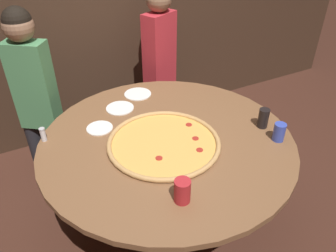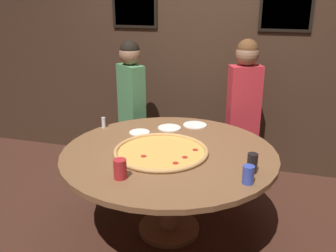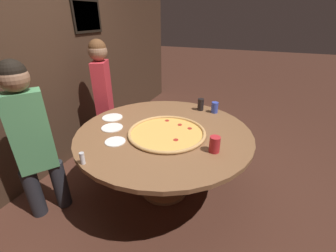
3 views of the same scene
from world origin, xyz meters
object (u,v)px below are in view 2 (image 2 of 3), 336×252
(white_plate_right_side, at_px, (140,132))
(condiment_shaker, at_px, (104,122))
(drink_cup_far_right, at_px, (248,175))
(diner_centre_back, at_px, (244,105))
(white_plate_left_side, at_px, (169,128))
(drink_cup_beside_pizza, at_px, (252,163))
(drink_cup_by_shaker, at_px, (120,169))
(white_plate_beside_cup, at_px, (195,125))
(dining_table, at_px, (169,164))
(diner_far_left, at_px, (131,101))
(giant_pizza, at_px, (161,151))

(white_plate_right_side, bearing_deg, condiment_shaker, 173.83)
(drink_cup_far_right, relative_size, diner_centre_back, 0.08)
(white_plate_left_side, distance_m, condiment_shaker, 0.61)
(drink_cup_far_right, height_order, condiment_shaker, drink_cup_far_right)
(white_plate_right_side, height_order, condiment_shaker, condiment_shaker)
(drink_cup_beside_pizza, height_order, drink_cup_by_shaker, drink_cup_beside_pizza)
(white_plate_right_side, xyz_separation_m, diner_centre_back, (0.85, 0.74, 0.11))
(drink_cup_beside_pizza, bearing_deg, white_plate_left_side, 138.73)
(drink_cup_far_right, bearing_deg, drink_cup_by_shaker, -168.62)
(white_plate_beside_cup, bearing_deg, drink_cup_beside_pizza, -55.11)
(dining_table, height_order, diner_centre_back, diner_centre_back)
(white_plate_left_side, bearing_deg, diner_centre_back, 41.57)
(condiment_shaker, xyz_separation_m, diner_far_left, (0.05, 0.58, 0.05))
(drink_cup_far_right, height_order, white_plate_beside_cup, drink_cup_far_right)
(giant_pizza, height_order, diner_centre_back, diner_centre_back)
(giant_pizza, height_order, white_plate_beside_cup, giant_pizza)
(dining_table, height_order, white_plate_right_side, white_plate_right_side)
(giant_pizza, bearing_deg, drink_cup_by_shaker, -106.22)
(condiment_shaker, bearing_deg, drink_cup_far_right, -27.70)
(drink_cup_beside_pizza, relative_size, drink_cup_by_shaker, 1.02)
(white_plate_beside_cup, relative_size, condiment_shaker, 2.28)
(dining_table, distance_m, drink_cup_by_shaker, 0.60)
(white_plate_left_side, bearing_deg, dining_table, -74.30)
(white_plate_left_side, bearing_deg, drink_cup_by_shaker, -92.65)
(drink_cup_far_right, relative_size, diner_far_left, 0.08)
(white_plate_beside_cup, height_order, diner_centre_back, diner_centre_back)
(giant_pizza, relative_size, drink_cup_far_right, 5.97)
(white_plate_beside_cup, height_order, white_plate_right_side, same)
(dining_table, distance_m, condiment_shaker, 0.84)
(condiment_shaker, bearing_deg, drink_cup_by_shaker, -58.59)
(drink_cup_beside_pizza, distance_m, white_plate_beside_cup, 1.03)
(drink_cup_far_right, distance_m, diner_centre_back, 1.44)
(giant_pizza, distance_m, diner_far_left, 1.18)
(drink_cup_beside_pizza, relative_size, diner_far_left, 0.10)
(drink_cup_by_shaker, relative_size, white_plate_beside_cup, 0.62)
(dining_table, height_order, condiment_shaker, condiment_shaker)
(condiment_shaker, height_order, diner_centre_back, diner_centre_back)
(drink_cup_beside_pizza, relative_size, white_plate_right_side, 0.77)
(giant_pizza, bearing_deg, diner_far_left, 122.56)
(giant_pizza, height_order, drink_cup_far_right, drink_cup_far_right)
(drink_cup_by_shaker, bearing_deg, drink_cup_far_right, 11.38)
(white_plate_beside_cup, height_order, condiment_shaker, condiment_shaker)
(dining_table, relative_size, condiment_shaker, 17.62)
(giant_pizza, bearing_deg, white_plate_left_side, 99.33)
(drink_cup_beside_pizza, relative_size, white_plate_left_side, 0.66)
(giant_pizza, distance_m, drink_cup_by_shaker, 0.50)
(giant_pizza, relative_size, white_plate_beside_cup, 3.37)
(drink_cup_by_shaker, xyz_separation_m, white_plate_left_side, (0.05, 1.04, -0.07))
(white_plate_beside_cup, distance_m, condiment_shaker, 0.86)
(drink_cup_by_shaker, xyz_separation_m, white_plate_beside_cup, (0.26, 1.18, -0.07))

